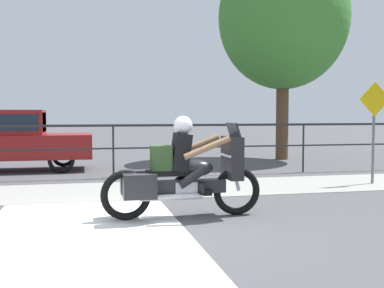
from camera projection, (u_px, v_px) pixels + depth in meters
The scene contains 8 objects.
ground_plane at pixel (139, 229), 6.63m from camera, with size 120.00×120.00×0.00m, color #4C4C4F.
sidewalk_band at pixel (120, 190), 9.94m from camera, with size 44.00×2.40×0.01m, color #99968E.
crosswalk_band at pixel (85, 236), 6.28m from camera, with size 2.71×6.00×0.01m, color silver.
fence_railing at pixel (113, 136), 11.88m from camera, with size 36.00×0.05×1.33m.
motorcycle at pixel (183, 173), 7.35m from camera, with size 2.49×0.76×1.56m.
parked_car at pixel (8, 137), 13.24m from camera, with size 4.30×1.73×1.69m.
street_sign at pixel (374, 119), 10.83m from camera, with size 0.77×0.06×2.30m.
tree_behind_sign at pixel (283, 18), 16.42m from camera, with size 4.44×4.44×7.31m.
Camera 1 is at (-0.73, -6.55, 1.60)m, focal length 45.00 mm.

